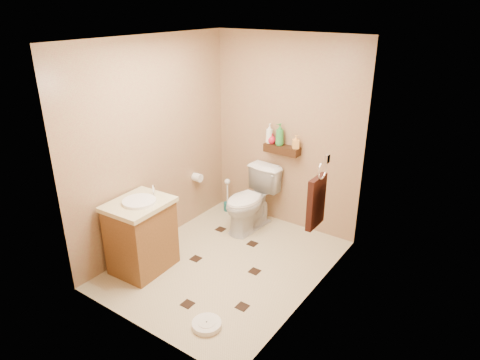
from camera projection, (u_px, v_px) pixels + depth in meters
The scene contains 19 objects.
ground at pixel (226, 264), 4.78m from camera, with size 2.50×2.50×0.00m, color beige.
wall_back at pixel (286, 134), 5.26m from camera, with size 2.00×0.04×2.40m, color #9E825A.
wall_front at pixel (130, 209), 3.37m from camera, with size 2.00×0.04×2.40m, color #9E825A.
wall_left at pixel (154, 145), 4.84m from camera, with size 0.04×2.50×2.40m, color #9E825A.
wall_right at pixel (315, 186), 3.78m from camera, with size 0.04×2.50×2.40m, color #9E825A.
ceiling at pixel (223, 39), 3.84m from camera, with size 2.00×2.50×0.02m, color white.
wall_shelf at pixel (282, 149), 5.27m from camera, with size 0.46×0.14×0.10m, color #39210F.
floor_accents at pixel (226, 266), 4.73m from camera, with size 1.19×1.46×0.01m.
toilet at pixel (250, 200), 5.38m from camera, with size 0.44×0.77×0.79m, color white.
vanity at pixel (141, 235), 4.56m from camera, with size 0.57×0.68×0.92m.
bathroom_scale at pixel (207, 324), 3.85m from camera, with size 0.32×0.32×0.05m.
toilet_brush at pixel (228, 199), 5.93m from camera, with size 0.11×0.11×0.47m.
towel_ring at pixel (317, 200), 4.12m from camera, with size 0.12×0.30×0.76m.
toilet_paper at pixel (197, 177), 5.53m from camera, with size 0.12×0.11×0.12m.
bottle_a at pixel (269, 133), 5.30m from camera, with size 0.10×0.10×0.25m, color white.
bottle_b at pixel (269, 137), 5.31m from camera, with size 0.07×0.07×0.15m, color #F89F34.
bottle_c at pixel (272, 138), 5.30m from camera, with size 0.10×0.10×0.13m, color red.
bottle_d at pixel (280, 134), 5.21m from camera, with size 0.11×0.11×0.27m, color #2E8B3D.
bottle_e at pixel (296, 142), 5.12m from camera, with size 0.07×0.08×0.17m, color #FFB654.
Camera 1 is at (2.43, -3.22, 2.72)m, focal length 32.00 mm.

